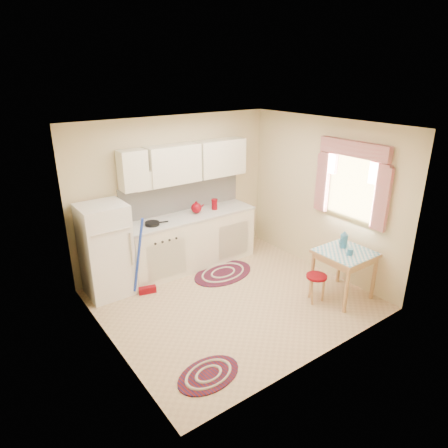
{
  "coord_description": "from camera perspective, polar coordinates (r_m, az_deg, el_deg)",
  "views": [
    {
      "loc": [
        -3.07,
        -4.04,
        3.16
      ],
      "look_at": [
        0.03,
        0.25,
        1.11
      ],
      "focal_mm": 32.0,
      "sensor_mm": 36.0,
      "label": 1
    }
  ],
  "objects": [
    {
      "name": "room_shell",
      "position": [
        5.58,
        1.13,
        4.93
      ],
      "size": [
        3.64,
        3.6,
        2.52
      ],
      "color": "tan",
      "rests_on": "ground"
    },
    {
      "name": "broom",
      "position": [
        5.96,
        -11.24,
        -4.67
      ],
      "size": [
        0.3,
        0.19,
        1.2
      ],
      "primitive_type": null,
      "rotation": [
        0.0,
        0.0,
        -0.26
      ],
      "color": "blue",
      "rests_on": "ground"
    },
    {
      "name": "red_canister",
      "position": [
        6.82,
        -1.37,
        2.74
      ],
      "size": [
        0.11,
        0.11,
        0.16
      ],
      "primitive_type": "cylinder",
      "rotation": [
        0.0,
        0.0,
        -0.17
      ],
      "color": "maroon",
      "rests_on": "countertop"
    },
    {
      "name": "countertop",
      "position": [
        6.61,
        -4.8,
        1.14
      ],
      "size": [
        2.27,
        0.62,
        0.04
      ],
      "primitive_type": "cube",
      "color": "silver",
      "rests_on": "base_cabinets"
    },
    {
      "name": "base_cabinets",
      "position": [
        6.78,
        -4.68,
        -2.52
      ],
      "size": [
        2.25,
        0.6,
        0.88
      ],
      "primitive_type": "cube",
      "color": "white",
      "rests_on": "ground"
    },
    {
      "name": "coffee_pot",
      "position": [
        6.06,
        16.76,
        -2.1
      ],
      "size": [
        0.13,
        0.12,
        0.27
      ],
      "primitive_type": null,
      "rotation": [
        0.0,
        0.0,
        -0.01
      ],
      "color": "teal",
      "rests_on": "table"
    },
    {
      "name": "frying_pan",
      "position": [
        6.24,
        -10.22,
        0.06
      ],
      "size": [
        0.28,
        0.28,
        0.05
      ],
      "primitive_type": "cylinder",
      "rotation": [
        0.0,
        0.0,
        -0.27
      ],
      "color": "black",
      "rests_on": "countertop"
    },
    {
      "name": "fridge",
      "position": [
        6.07,
        -16.52,
        -3.62
      ],
      "size": [
        0.65,
        0.6,
        1.4
      ],
      "primitive_type": "cube",
      "color": "white",
      "rests_on": "ground"
    },
    {
      "name": "rug_left",
      "position": [
        4.72,
        -2.22,
        -20.72
      ],
      "size": [
        0.82,
        0.59,
        0.02
      ],
      "primitive_type": null,
      "rotation": [
        0.0,
        0.0,
        0.11
      ],
      "color": "maroon",
      "rests_on": "ground"
    },
    {
      "name": "mug",
      "position": [
        5.88,
        17.57,
        -3.82
      ],
      "size": [
        0.1,
        0.1,
        0.1
      ],
      "primitive_type": "cylinder",
      "rotation": [
        0.0,
        0.0,
        0.21
      ],
      "color": "teal",
      "rests_on": "table"
    },
    {
      "name": "rug_center",
      "position": [
        6.66,
        -0.13,
        -7.02
      ],
      "size": [
        1.18,
        0.87,
        0.02
      ],
      "primitive_type": null,
      "rotation": [
        0.0,
        0.0,
        0.14
      ],
      "color": "maroon",
      "rests_on": "ground"
    },
    {
      "name": "stool",
      "position": [
        5.98,
        12.94,
        -8.94
      ],
      "size": [
        0.37,
        0.37,
        0.42
      ],
      "primitive_type": "cylinder",
      "rotation": [
        0.0,
        0.0,
        -0.28
      ],
      "color": "maroon",
      "rests_on": "ground"
    },
    {
      "name": "red_kettle",
      "position": [
        6.63,
        -3.97,
        2.3
      ],
      "size": [
        0.21,
        0.19,
        0.2
      ],
      "primitive_type": null,
      "rotation": [
        0.0,
        0.0,
        0.07
      ],
      "color": "maroon",
      "rests_on": "countertop"
    },
    {
      "name": "table",
      "position": [
        6.14,
        16.61,
        -6.9
      ],
      "size": [
        0.72,
        0.72,
        0.72
      ],
      "primitive_type": "cube",
      "color": "tan",
      "rests_on": "ground"
    }
  ]
}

